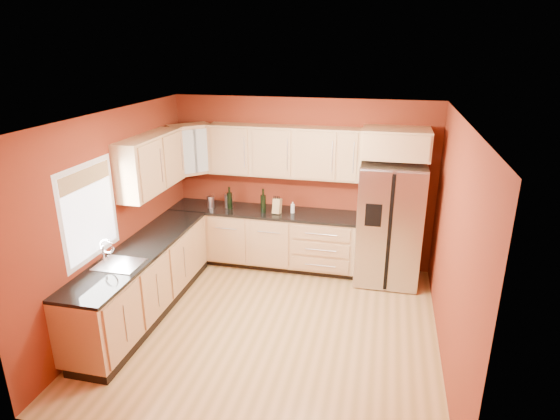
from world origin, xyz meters
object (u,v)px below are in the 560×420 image
refrigerator (389,224)px  canister_left (229,201)px  wine_bottle_a (263,201)px  knife_block (277,206)px  soap_dispenser (293,207)px

refrigerator → canister_left: refrigerator is taller
canister_left → wine_bottle_a: 0.60m
refrigerator → knife_block: refrigerator is taller
canister_left → knife_block: knife_block is taller
refrigerator → soap_dispenser: refrigerator is taller
wine_bottle_a → knife_block: (0.21, 0.01, -0.07)m
wine_bottle_a → soap_dispenser: bearing=9.1°
knife_block → soap_dispenser: knife_block is taller
knife_block → soap_dispenser: size_ratio=1.32×
refrigerator → canister_left: (-2.46, 0.09, 0.13)m
soap_dispenser → knife_block: bearing=-164.5°
wine_bottle_a → knife_block: bearing=2.0°
soap_dispenser → refrigerator: bearing=-2.2°
canister_left → wine_bottle_a: bearing=-9.8°
canister_left → knife_block: 0.80m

